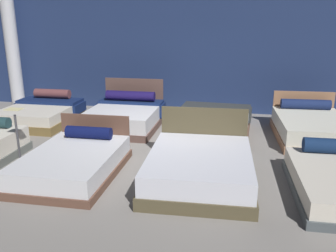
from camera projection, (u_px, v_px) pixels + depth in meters
ground_plane at (154, 148)px, 7.21m from camera, size 18.00×18.00×0.02m
showroom_back_wall at (182, 49)px, 9.82m from camera, size 18.00×0.06×3.50m
bed_1 at (74, 162)px, 5.91m from camera, size 1.49×2.14×0.78m
bed_2 at (200, 167)px, 5.58m from camera, size 1.75×2.17×0.99m
bed_4 at (41, 114)px, 8.92m from camera, size 1.73×1.92×0.75m
bed_5 at (124, 116)px, 8.51m from camera, size 1.71×1.98×1.07m
bed_6 at (212, 123)px, 8.06m from camera, size 1.78×2.11×0.52m
bed_7 at (312, 127)px, 7.71m from camera, size 1.63×2.25×0.86m
price_sign at (18, 144)px, 6.24m from camera, size 0.28×0.24×1.03m
support_pillar at (12, 48)px, 10.39m from camera, size 0.38×0.38×3.50m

